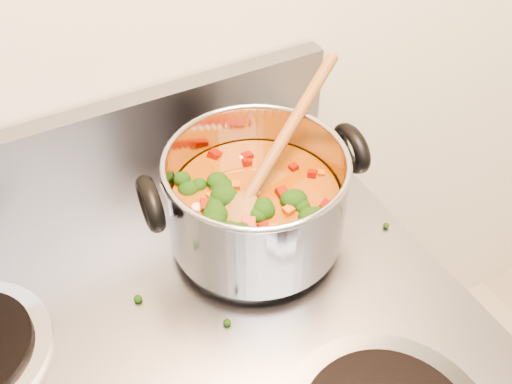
# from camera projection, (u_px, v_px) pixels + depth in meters

# --- Properties ---
(stockpot) EXTENTS (0.29, 0.23, 0.14)m
(stockpot) POSITION_uv_depth(u_px,v_px,m) (256.00, 200.00, 0.73)
(stockpot) COLOR #A8A8B0
(stockpot) RESTS_ON electric_range
(wooden_spoon) EXTENTS (0.26, 0.17, 0.13)m
(wooden_spoon) POSITION_uv_depth(u_px,v_px,m) (264.00, 172.00, 0.72)
(wooden_spoon) COLOR brown
(wooden_spoon) RESTS_ON stockpot
(cooktop_crumbs) EXTENTS (0.13, 0.30, 0.01)m
(cooktop_crumbs) POSITION_uv_depth(u_px,v_px,m) (341.00, 227.00, 0.79)
(cooktop_crumbs) COLOR black
(cooktop_crumbs) RESTS_ON electric_range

